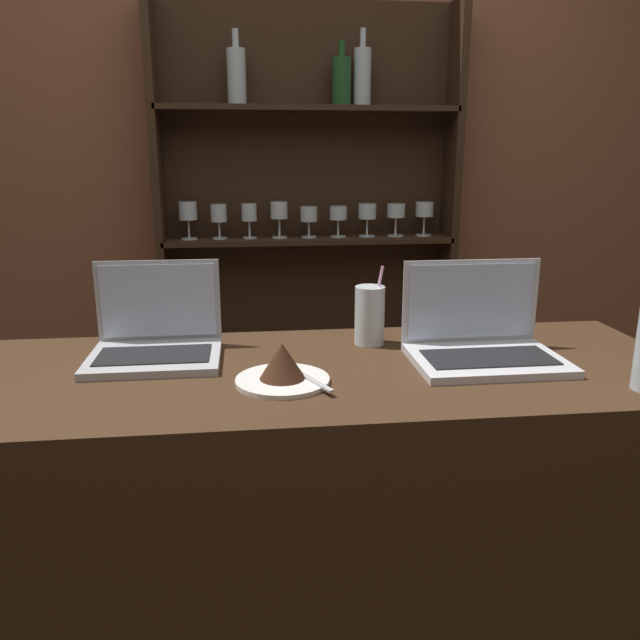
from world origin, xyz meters
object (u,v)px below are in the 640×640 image
laptop_near (156,338)px  water_glass (370,315)px  cake_plate (283,368)px  laptop_far (481,340)px

laptop_near → water_glass: (0.51, 0.04, 0.03)m
cake_plate → water_glass: water_glass is taller
laptop_near → water_glass: 0.51m
laptop_near → laptop_far: size_ratio=0.88×
laptop_far → laptop_near: bearing=172.0°
cake_plate → water_glass: (0.23, 0.25, 0.04)m
cake_plate → water_glass: bearing=47.3°
water_glass → laptop_far: bearing=-32.3°
water_glass → cake_plate: bearing=-132.7°
laptop_far → water_glass: bearing=147.7°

